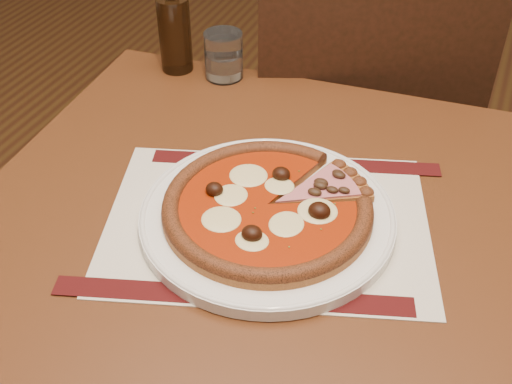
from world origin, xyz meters
TOP-DOWN VIEW (x-y plane):
  - table at (-0.23, 0.29)m, footprint 0.85×0.85m
  - chair_far at (-0.21, 0.86)m, footprint 0.57×0.57m
  - placemat at (-0.20, 0.29)m, footprint 0.52×0.44m
  - plate at (-0.20, 0.29)m, footprint 0.35×0.35m
  - pizza at (-0.20, 0.29)m, footprint 0.29×0.29m
  - ham_slice at (-0.13, 0.36)m, footprint 0.12×0.13m
  - water_glass at (-0.42, 0.64)m, footprint 0.08×0.08m
  - bottle at (-0.52, 0.63)m, footprint 0.06×0.06m

SIDE VIEW (x-z plane):
  - chair_far at x=-0.21m, z-range 0.07..1.01m
  - table at x=-0.23m, z-range 0.27..1.02m
  - placemat at x=-0.20m, z-range 0.75..0.75m
  - plate at x=-0.20m, z-range 0.75..0.77m
  - ham_slice at x=-0.13m, z-range 0.77..0.79m
  - pizza at x=-0.20m, z-range 0.76..0.80m
  - water_glass at x=-0.42m, z-range 0.75..0.84m
  - bottle at x=-0.52m, z-range 0.73..0.93m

